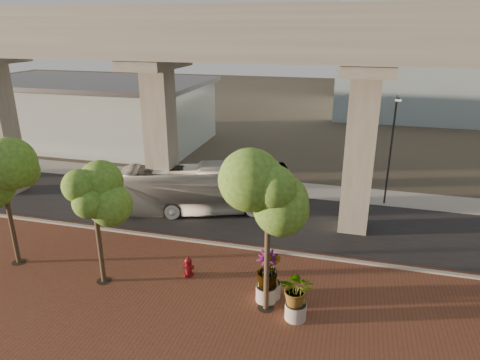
# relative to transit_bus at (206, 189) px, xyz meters

# --- Properties ---
(ground) EXTENTS (160.00, 160.00, 0.00)m
(ground) POSITION_rel_transit_bus_xyz_m (3.17, -2.23, -1.54)
(ground) COLOR #352F26
(ground) RESTS_ON ground
(brick_plaza) EXTENTS (70.00, 13.00, 0.06)m
(brick_plaza) POSITION_rel_transit_bus_xyz_m (3.17, -10.23, -1.51)
(brick_plaza) COLOR brown
(brick_plaza) RESTS_ON ground
(asphalt_road) EXTENTS (90.00, 8.00, 0.04)m
(asphalt_road) POSITION_rel_transit_bus_xyz_m (3.17, -0.23, -1.52)
(asphalt_road) COLOR black
(asphalt_road) RESTS_ON ground
(curb_strip) EXTENTS (70.00, 0.25, 0.16)m
(curb_strip) POSITION_rel_transit_bus_xyz_m (3.17, -4.23, -1.46)
(curb_strip) COLOR gray
(curb_strip) RESTS_ON ground
(far_sidewalk) EXTENTS (90.00, 3.00, 0.06)m
(far_sidewalk) POSITION_rel_transit_bus_xyz_m (3.17, 5.27, -1.51)
(far_sidewalk) COLOR gray
(far_sidewalk) RESTS_ON ground
(transit_viaduct) EXTENTS (72.00, 5.60, 12.40)m
(transit_viaduct) POSITION_rel_transit_bus_xyz_m (3.17, -0.23, 5.75)
(transit_viaduct) COLOR gray
(transit_viaduct) RESTS_ON ground
(station_pavilion) EXTENTS (23.00, 13.00, 6.30)m
(station_pavilion) POSITION_rel_transit_bus_xyz_m (-16.83, 13.77, 1.68)
(station_pavilion) COLOR silver
(station_pavilion) RESTS_ON ground
(transit_bus) EXTENTS (11.27, 6.01, 3.07)m
(transit_bus) POSITION_rel_transit_bus_xyz_m (0.00, 0.00, 0.00)
(transit_bus) COLOR silver
(transit_bus) RESTS_ON ground
(fire_hydrant) EXTENTS (0.50, 0.45, 1.00)m
(fire_hydrant) POSITION_rel_transit_bus_xyz_m (1.69, -7.52, -0.99)
(fire_hydrant) COLOR maroon
(fire_hydrant) RESTS_ON ground
(planter_front) EXTENTS (1.97, 1.97, 2.16)m
(planter_front) POSITION_rel_transit_bus_xyz_m (7.08, -9.40, -0.16)
(planter_front) COLOR #A9A398
(planter_front) RESTS_ON ground
(planter_right) EXTENTS (2.23, 2.23, 2.38)m
(planter_right) POSITION_rel_transit_bus_xyz_m (5.68, -8.50, -0.04)
(planter_right) COLOR gray
(planter_right) RESTS_ON ground
(planter_left) EXTENTS (2.01, 2.01, 2.21)m
(planter_left) POSITION_rel_transit_bus_xyz_m (5.80, -8.18, -0.13)
(planter_left) COLOR gray
(planter_left) RESTS_ON ground
(street_tree_far_west) EXTENTS (3.77, 3.77, 6.52)m
(street_tree_far_west) POSITION_rel_transit_bus_xyz_m (-7.09, -8.61, 3.31)
(street_tree_far_west) COLOR #4D3D2C
(street_tree_far_west) RESTS_ON ground
(street_tree_near_west) EXTENTS (3.03, 3.03, 5.57)m
(street_tree_near_west) POSITION_rel_transit_bus_xyz_m (-1.99, -9.00, 2.69)
(street_tree_near_west) COLOR #4D3D2C
(street_tree_near_west) RESTS_ON ground
(street_tree_near_east) EXTENTS (3.70, 3.70, 6.68)m
(street_tree_near_east) POSITION_rel_transit_bus_xyz_m (5.78, -9.05, 3.50)
(street_tree_near_east) COLOR #4D3D2C
(street_tree_near_east) RESTS_ON ground
(streetlamp_west) EXTENTS (0.40, 1.18, 8.14)m
(streetlamp_west) POSITION_rel_transit_bus_xyz_m (-5.17, 3.58, 3.22)
(streetlamp_west) COLOR #303035
(streetlamp_west) RESTS_ON ground
(streetlamp_east) EXTENTS (0.36, 1.05, 7.25)m
(streetlamp_east) POSITION_rel_transit_bus_xyz_m (11.21, 4.16, 2.70)
(streetlamp_east) COLOR #2C2C31
(streetlamp_east) RESTS_ON ground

